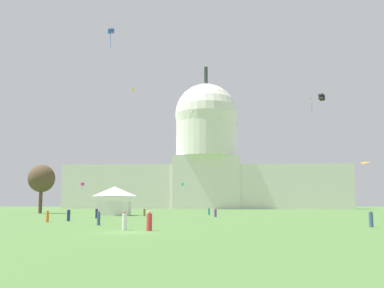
{
  "coord_description": "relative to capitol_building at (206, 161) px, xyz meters",
  "views": [
    {
      "loc": [
        6.9,
        -36.39,
        2.27
      ],
      "look_at": [
        0.29,
        103.28,
        21.13
      ],
      "focal_mm": 41.82,
      "sensor_mm": 36.0,
      "label": 1
    }
  ],
  "objects": [
    {
      "name": "person_denim_back_right",
      "position": [
        18.98,
        -168.0,
        -22.22
      ],
      "size": [
        0.58,
        0.58,
        1.66
      ],
      "rotation": [
        0.0,
        0.0,
        0.75
      ],
      "color": "#3D5684",
      "rests_on": "ground_plane"
    },
    {
      "name": "kite_magenta_low",
      "position": [
        -36.51,
        -79.49,
        -14.67
      ],
      "size": [
        1.09,
        1.1,
        2.67
      ],
      "rotation": [
        0.0,
        0.0,
        2.75
      ],
      "color": "#D1339E"
    },
    {
      "name": "person_denim_front_center",
      "position": [
        -9.21,
        -165.32,
        -22.24
      ],
      "size": [
        0.48,
        0.48,
        1.59
      ],
      "rotation": [
        0.0,
        0.0,
        0.51
      ],
      "color": "#3D5684",
      "rests_on": "ground_plane"
    },
    {
      "name": "kite_lime_mid",
      "position": [
        5.63,
        -68.02,
        -2.8
      ],
      "size": [
        1.41,
        1.08,
        3.26
      ],
      "rotation": [
        0.0,
        0.0,
        3.63
      ],
      "color": "#8CD133"
    },
    {
      "name": "event_tent",
      "position": [
        -16.74,
        -123.78,
        -20.07
      ],
      "size": [
        6.98,
        7.34,
        5.83
      ],
      "rotation": [
        0.0,
        0.0,
        0.07
      ],
      "color": "white",
      "rests_on": "ground_plane"
    },
    {
      "name": "person_teal_deep_crowd",
      "position": [
        2.33,
        -118.71,
        -22.25
      ],
      "size": [
        0.47,
        0.47,
        1.58
      ],
      "rotation": [
        0.0,
        0.0,
        4.25
      ],
      "color": "#1E757A",
      "rests_on": "ground_plane"
    },
    {
      "name": "person_navy_edge_west",
      "position": [
        -15.59,
        -141.85,
        -22.2
      ],
      "size": [
        0.49,
        0.49,
        1.7
      ],
      "rotation": [
        0.0,
        0.0,
        0.18
      ],
      "color": "navy",
      "rests_on": "ground_plane"
    },
    {
      "name": "person_red_front_right",
      "position": [
        -2.25,
        -175.29,
        -22.19
      ],
      "size": [
        0.61,
        0.61,
        1.73
      ],
      "rotation": [
        0.0,
        0.0,
        3.53
      ],
      "color": "red",
      "rests_on": "ground_plane"
    },
    {
      "name": "kite_orange_low",
      "position": [
        29.28,
        -135.57,
        -14.24
      ],
      "size": [
        1.57,
        1.52,
        0.46
      ],
      "rotation": [
        0.0,
        0.0,
        5.58
      ],
      "color": "orange"
    },
    {
      "name": "person_navy_mid_right",
      "position": [
        -16.38,
        -153.54,
        -22.2
      ],
      "size": [
        0.59,
        0.59,
        1.71
      ],
      "rotation": [
        0.0,
        0.0,
        3.73
      ],
      "color": "navy",
      "rests_on": "ground_plane"
    },
    {
      "name": "person_purple_near_tree_east",
      "position": [
        3.62,
        -133.26,
        -22.27
      ],
      "size": [
        0.64,
        0.64,
        1.57
      ],
      "rotation": [
        0.0,
        0.0,
        2.5
      ],
      "color": "#703D93",
      "rests_on": "ground_plane"
    },
    {
      "name": "ground_plane",
      "position": [
        -3.65,
        -177.56,
        -22.97
      ],
      "size": [
        800.0,
        800.0,
        0.0
      ],
      "primitive_type": "plane",
      "color": "#4C7538"
    },
    {
      "name": "kite_black_mid",
      "position": [
        21.86,
        -138.54,
        -2.59
      ],
      "size": [
        1.23,
        1.23,
        1.15
      ],
      "rotation": [
        0.0,
        0.0,
        2.33
      ],
      "color": "black"
    },
    {
      "name": "kite_green_mid",
      "position": [
        29.05,
        -99.54,
        6.07
      ],
      "size": [
        0.82,
        1.41,
        3.21
      ],
      "rotation": [
        0.0,
        0.0,
        1.45
      ],
      "color": "green"
    },
    {
      "name": "kite_turquoise_low",
      "position": [
        -9.7,
        -25.63,
        -12.49
      ],
      "size": [
        1.18,
        1.15,
        1.22
      ],
      "rotation": [
        0.0,
        0.0,
        1.03
      ],
      "color": "teal"
    },
    {
      "name": "kite_blue_mid",
      "position": [
        -14.3,
        -140.48,
        9.06
      ],
      "size": [
        1.07,
        1.11,
        3.68
      ],
      "rotation": [
        0.0,
        0.0,
        2.77
      ],
      "color": "blue"
    },
    {
      "name": "person_orange_near_tent",
      "position": [
        -17.77,
        -157.56,
        -22.29
      ],
      "size": [
        0.39,
        0.39,
        1.5
      ],
      "rotation": [
        0.0,
        0.0,
        1.66
      ],
      "color": "orange",
      "rests_on": "ground_plane"
    },
    {
      "name": "tree_west_mid",
      "position": [
        -39.42,
        -104.65,
        -14.42
      ],
      "size": [
        9.13,
        9.1,
        12.06
      ],
      "color": "brown",
      "rests_on": "ground_plane"
    },
    {
      "name": "person_white_mid_center",
      "position": [
        -4.62,
        -174.19,
        -22.2
      ],
      "size": [
        0.57,
        0.57,
        1.7
      ],
      "rotation": [
        0.0,
        0.0,
        0.76
      ],
      "color": "silver",
      "rests_on": "ground_plane"
    },
    {
      "name": "person_white_mid_left",
      "position": [
        -6.27,
        -148.24,
        -22.27
      ],
      "size": [
        0.44,
        0.44,
        1.56
      ],
      "rotation": [
        0.0,
        0.0,
        1.67
      ],
      "color": "silver",
      "rests_on": "ground_plane"
    },
    {
      "name": "kite_white_high",
      "position": [
        -5.75,
        -20.62,
        19.95
      ],
      "size": [
        1.4,
        1.46,
        1.46
      ],
      "rotation": [
        0.0,
        0.0,
        0.31
      ],
      "color": "white"
    },
    {
      "name": "person_olive_near_tree_west",
      "position": [
        -9.96,
        -128.02,
        -22.28
      ],
      "size": [
        0.53,
        0.53,
        1.54
      ],
      "rotation": [
        0.0,
        0.0,
        2.77
      ],
      "color": "olive",
      "rests_on": "ground_plane"
    },
    {
      "name": "kite_yellow_high",
      "position": [
        -22.34,
        -74.95,
        15.78
      ],
      "size": [
        0.63,
        0.92,
        1.25
      ],
      "rotation": [
        0.0,
        0.0,
        0.4
      ],
      "color": "yellow"
    },
    {
      "name": "capitol_building",
      "position": [
        0.0,
        0.0,
        0.0
      ],
      "size": [
        133.85,
        30.23,
        69.55
      ],
      "color": "silver",
      "rests_on": "ground_plane"
    }
  ]
}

